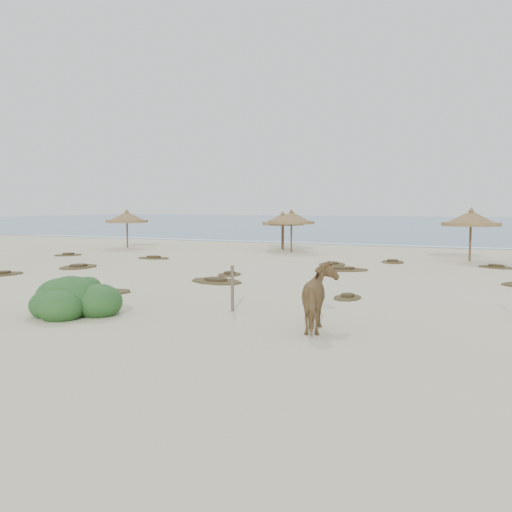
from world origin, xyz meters
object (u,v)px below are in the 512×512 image
(palapa_0, at_px, (127,218))
(horse, at_px, (321,297))
(palapa_1, at_px, (282,220))
(bush, at_px, (72,300))

(palapa_0, bearing_deg, horse, -44.11)
(palapa_1, relative_size, bush, 1.00)
(bush, bearing_deg, horse, 6.72)
(palapa_1, distance_m, horse, 25.54)
(palapa_1, bearing_deg, palapa_0, -161.34)
(palapa_0, relative_size, bush, 1.31)
(horse, xyz_separation_m, bush, (-7.11, -0.84, -0.42))
(palapa_0, distance_m, horse, 28.63)
(bush, bearing_deg, palapa_0, 122.90)
(palapa_1, relative_size, horse, 1.44)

